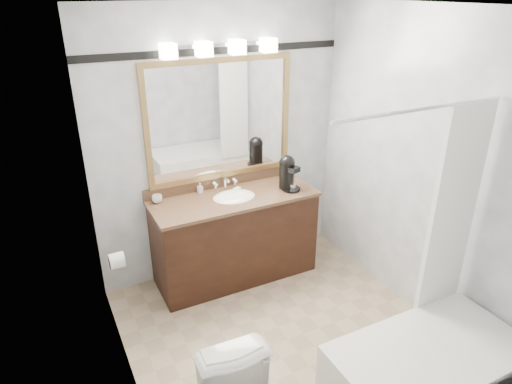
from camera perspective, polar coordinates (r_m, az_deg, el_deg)
room at (r=3.17m, az=4.67°, el=-0.94°), size 2.42×2.62×2.52m
vanity at (r=4.35m, az=-2.67°, el=-5.44°), size 1.53×0.58×0.97m
mirror at (r=4.16m, az=-4.49°, el=8.96°), size 1.40×0.04×1.10m
vanity_light_bar at (r=3.99m, az=-4.48°, el=17.57°), size 1.02×0.14×0.12m
accent_stripe at (r=4.06m, az=-4.84°, el=17.19°), size 2.40×0.01×0.06m
bathtub at (r=3.47m, az=20.72°, el=-19.56°), size 1.30×0.75×1.96m
tp_roll at (r=3.66m, az=-17.02°, el=-8.19°), size 0.11×0.12×0.12m
coffee_maker at (r=4.26m, az=3.95°, el=2.53°), size 0.18×0.21×0.33m
cup_left at (r=4.12m, az=-12.26°, el=-0.85°), size 0.10×0.10×0.07m
soap_bottle_a at (r=4.24m, az=-7.01°, el=0.50°), size 0.05×0.05×0.09m
soap_bar at (r=4.28m, az=-2.41°, el=0.38°), size 0.08×0.07×0.02m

